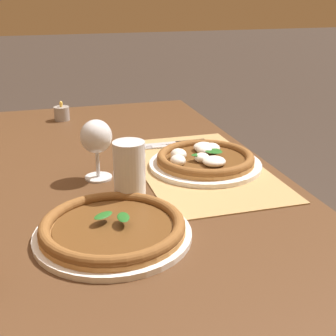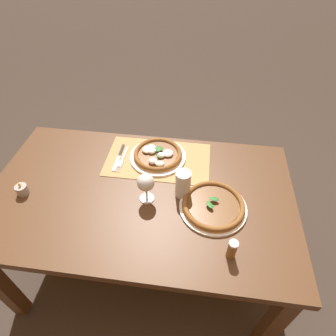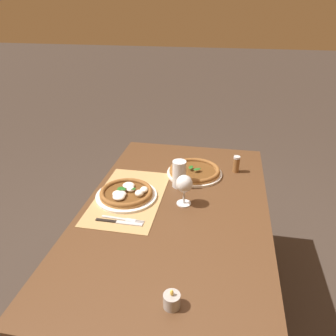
{
  "view_description": "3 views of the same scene",
  "coord_description": "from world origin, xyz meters",
  "px_view_note": "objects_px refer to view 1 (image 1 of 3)",
  "views": [
    {
      "loc": [
        -1.16,
        0.17,
        1.2
      ],
      "look_at": [
        -0.27,
        -0.09,
        0.84
      ],
      "focal_mm": 50.0,
      "sensor_mm": 36.0,
      "label": 1
    },
    {
      "loc": [
        -0.25,
        0.86,
        1.78
      ],
      "look_at": [
        -0.12,
        -0.1,
        0.82
      ],
      "focal_mm": 30.0,
      "sensor_mm": 36.0,
      "label": 2
    },
    {
      "loc": [
        1.28,
        0.21,
        1.62
      ],
      "look_at": [
        -0.26,
        -0.08,
        0.81
      ],
      "focal_mm": 35.0,
      "sensor_mm": 36.0,
      "label": 3
    }
  ],
  "objects_px": {
    "pizza_near": "(205,159)",
    "votive_candle": "(62,114)",
    "pint_glass": "(130,174)",
    "fork": "(171,146)",
    "knife": "(172,143)",
    "wine_glass": "(96,139)",
    "pizza_far": "(113,229)"
  },
  "relations": [
    {
      "from": "pizza_near",
      "to": "votive_candle",
      "type": "bearing_deg",
      "value": 29.12
    },
    {
      "from": "pint_glass",
      "to": "votive_candle",
      "type": "distance_m",
      "value": 0.77
    },
    {
      "from": "fork",
      "to": "pint_glass",
      "type": "bearing_deg",
      "value": 150.17
    },
    {
      "from": "knife",
      "to": "pint_glass",
      "type": "bearing_deg",
      "value": 150.46
    },
    {
      "from": "pizza_near",
      "to": "wine_glass",
      "type": "bearing_deg",
      "value": 88.97
    },
    {
      "from": "pizza_near",
      "to": "knife",
      "type": "xyz_separation_m",
      "value": [
        0.21,
        0.03,
        -0.02
      ]
    },
    {
      "from": "wine_glass",
      "to": "votive_candle",
      "type": "xyz_separation_m",
      "value": [
        0.6,
        0.05,
        -0.08
      ]
    },
    {
      "from": "pizza_far",
      "to": "wine_glass",
      "type": "bearing_deg",
      "value": -3.1
    },
    {
      "from": "pizza_near",
      "to": "pint_glass",
      "type": "distance_m",
      "value": 0.29
    },
    {
      "from": "pizza_far",
      "to": "fork",
      "type": "height_order",
      "value": "pizza_far"
    },
    {
      "from": "pint_glass",
      "to": "votive_candle",
      "type": "height_order",
      "value": "pint_glass"
    },
    {
      "from": "votive_candle",
      "to": "knife",
      "type": "bearing_deg",
      "value": -141.99
    },
    {
      "from": "pint_glass",
      "to": "knife",
      "type": "bearing_deg",
      "value": -29.54
    },
    {
      "from": "pizza_near",
      "to": "wine_glass",
      "type": "relative_size",
      "value": 1.96
    },
    {
      "from": "pizza_far",
      "to": "fork",
      "type": "xyz_separation_m",
      "value": [
        0.49,
        -0.26,
        -0.01
      ]
    },
    {
      "from": "wine_glass",
      "to": "knife",
      "type": "height_order",
      "value": "wine_glass"
    },
    {
      "from": "pizza_far",
      "to": "knife",
      "type": "bearing_deg",
      "value": -28.07
    },
    {
      "from": "wine_glass",
      "to": "pint_glass",
      "type": "relative_size",
      "value": 1.07
    },
    {
      "from": "pint_glass",
      "to": "knife",
      "type": "height_order",
      "value": "pint_glass"
    },
    {
      "from": "pizza_far",
      "to": "wine_glass",
      "type": "height_order",
      "value": "wine_glass"
    },
    {
      "from": "pizza_far",
      "to": "votive_candle",
      "type": "bearing_deg",
      "value": 1.88
    },
    {
      "from": "fork",
      "to": "knife",
      "type": "xyz_separation_m",
      "value": [
        0.02,
        -0.01,
        0.0
      ]
    },
    {
      "from": "pizza_far",
      "to": "knife",
      "type": "height_order",
      "value": "pizza_far"
    },
    {
      "from": "pizza_far",
      "to": "wine_glass",
      "type": "relative_size",
      "value": 2.0
    },
    {
      "from": "pizza_near",
      "to": "fork",
      "type": "xyz_separation_m",
      "value": [
        0.19,
        0.04,
        -0.02
      ]
    },
    {
      "from": "pint_glass",
      "to": "wine_glass",
      "type": "bearing_deg",
      "value": 16.61
    },
    {
      "from": "fork",
      "to": "knife",
      "type": "bearing_deg",
      "value": -25.16
    },
    {
      "from": "pizza_far",
      "to": "fork",
      "type": "bearing_deg",
      "value": -28.21
    },
    {
      "from": "wine_glass",
      "to": "pizza_near",
      "type": "bearing_deg",
      "value": -91.03
    },
    {
      "from": "knife",
      "to": "pizza_far",
      "type": "bearing_deg",
      "value": 151.93
    },
    {
      "from": "knife",
      "to": "votive_candle",
      "type": "height_order",
      "value": "votive_candle"
    },
    {
      "from": "pizza_near",
      "to": "votive_candle",
      "type": "distance_m",
      "value": 0.69
    }
  ]
}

